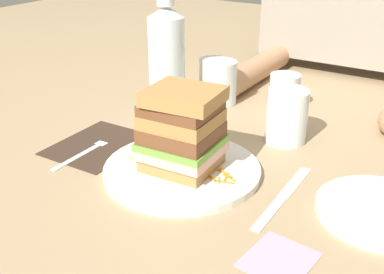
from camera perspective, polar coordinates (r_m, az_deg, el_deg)
The scene contains 29 objects.
ground_plane at distance 0.77m, azimuth -0.54°, elevation -4.27°, with size 3.00×3.00×0.00m, color #9E8460.
main_plate at distance 0.77m, azimuth -1.19°, elevation -3.93°, with size 0.25×0.25×0.01m, color white.
sandwich at distance 0.73m, azimuth -1.20°, elevation 0.87°, with size 0.12×0.12×0.13m.
carrot_shred_0 at distance 0.81m, azimuth -5.00°, elevation -1.75°, with size 0.00×0.00×0.03m, color orange.
carrot_shred_1 at distance 0.79m, azimuth -4.46°, elevation -2.51°, with size 0.00×0.00×0.03m, color orange.
carrot_shred_2 at distance 0.79m, azimuth -5.72°, elevation -2.45°, with size 0.00×0.00×0.03m, color orange.
carrot_shred_3 at distance 0.82m, azimuth -6.30°, elevation -1.53°, with size 0.00×0.00×0.03m, color orange.
carrot_shred_4 at distance 0.79m, azimuth -4.91°, elevation -2.42°, with size 0.00×0.00×0.02m, color orange.
carrot_shred_5 at distance 0.79m, azimuth -6.54°, elevation -2.71°, with size 0.00×0.00×0.02m, color orange.
carrot_shred_6 at distance 0.79m, azimuth -7.03°, elevation -2.60°, with size 0.00×0.00×0.02m, color orange.
carrot_shred_7 at distance 0.82m, azimuth -6.63°, elevation -1.64°, with size 0.00×0.00×0.02m, color orange.
carrot_shred_8 at distance 0.82m, azimuth -6.04°, elevation -1.57°, with size 0.00×0.00×0.03m, color orange.
carrot_shred_9 at distance 0.73m, azimuth 2.25°, elevation -4.73°, with size 0.00×0.00×0.03m, color orange.
carrot_shred_10 at distance 0.75m, azimuth 2.95°, elevation -3.91°, with size 0.00×0.00×0.02m, color orange.
carrot_shred_11 at distance 0.74m, azimuth 4.01°, elevation -4.34°, with size 0.00×0.00×0.03m, color orange.
carrot_shred_12 at distance 0.74m, azimuth 4.15°, elevation -4.71°, with size 0.00×0.00×0.03m, color orange.
carrot_shred_13 at distance 0.73m, azimuth 4.48°, elevation -4.78°, with size 0.00×0.00×0.03m, color orange.
carrot_shred_14 at distance 0.72m, azimuth 4.09°, elevation -5.37°, with size 0.00×0.00×0.03m, color orange.
carrot_shred_15 at distance 0.73m, azimuth 3.24°, elevation -5.14°, with size 0.00×0.00×0.02m, color orange.
napkin_dark at distance 0.87m, azimuth -11.10°, elevation -0.93°, with size 0.14×0.17×0.00m, color #38281E.
fork at distance 0.86m, azimuth -12.10°, elevation -1.30°, with size 0.02×0.17×0.00m.
knife at distance 0.72m, azimuth 10.61°, elevation -7.13°, with size 0.02×0.20×0.00m.
juice_glass at distance 0.88m, azimuth 11.19°, elevation 2.25°, with size 0.07×0.07×0.10m.
water_bottle at distance 1.00m, azimuth -3.03°, elevation 9.61°, with size 0.08×0.08×0.25m.
empty_tumbler_0 at distance 1.03m, azimuth 10.93°, elevation 5.30°, with size 0.06×0.06×0.08m, color silver.
empty_tumbler_1 at distance 1.13m, azimuth 2.58°, elevation 7.47°, with size 0.07×0.07×0.07m, color silver.
empty_tumbler_2 at distance 1.04m, azimuth 3.28°, elevation 6.50°, with size 0.07×0.07×0.09m, color silver.
side_plate at distance 0.72m, azimuth 21.74°, elevation -8.21°, with size 0.18×0.18×0.01m, color white.
napkin_pink at distance 0.60m, azimuth 10.30°, elevation -14.13°, with size 0.08×0.09×0.00m, color pink.
Camera 1 is at (0.36, -0.57, 0.38)m, focal length 44.84 mm.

